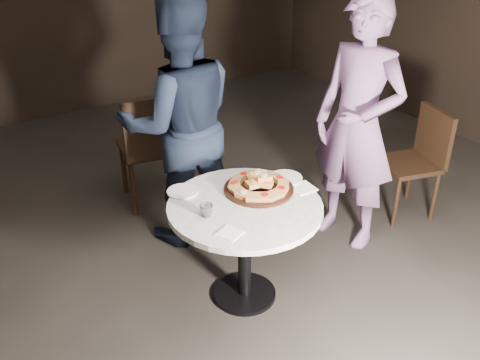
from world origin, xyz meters
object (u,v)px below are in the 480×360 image
object	(u,v)px
table	(245,222)
diner_navy	(180,124)
serving_board	(259,189)
focaccia_pile	(259,183)
water_glass	(206,211)
chair_far	(151,143)
chair_right	(419,155)
diner_teal	(358,125)

from	to	relation	value
table	diner_navy	distance (m)	0.86
serving_board	focaccia_pile	distance (m)	0.04
water_glass	table	bearing A→B (deg)	-2.64
water_glass	diner_navy	world-z (taller)	diner_navy
water_glass	diner_navy	xyz separation A→B (m)	(0.27, 0.79, 0.15)
table	serving_board	size ratio (longest dim) A/B	2.20
serving_board	focaccia_pile	size ratio (longest dim) A/B	1.12
chair_far	diner_navy	xyz separation A→B (m)	(0.02, -0.47, 0.31)
table	chair_right	size ratio (longest dim) A/B	1.10
water_glass	chair_far	size ratio (longest dim) A/B	0.08
chair_far	diner_teal	bearing A→B (deg)	142.11
chair_far	diner_teal	xyz separation A→B (m)	(0.97, -1.12, 0.31)
serving_board	water_glass	xyz separation A→B (m)	(-0.39, -0.07, 0.02)
chair_far	focaccia_pile	bearing A→B (deg)	108.21
diner_navy	diner_teal	bearing A→B (deg)	161.97
serving_board	focaccia_pile	xyz separation A→B (m)	(0.00, -0.00, 0.04)
chair_far	diner_navy	bearing A→B (deg)	103.54
chair_far	serving_board	bearing A→B (deg)	108.16
chair_right	diner_navy	size ratio (longest dim) A/B	0.48
focaccia_pile	diner_teal	xyz separation A→B (m)	(0.82, 0.07, 0.15)
water_glass	focaccia_pile	bearing A→B (deg)	10.68
table	chair_far	xyz separation A→B (m)	(0.01, 1.27, -0.00)
serving_board	chair_right	distance (m)	1.48
serving_board	diner_navy	distance (m)	0.75
focaccia_pile	chair_far	bearing A→B (deg)	96.96
table	chair_right	world-z (taller)	chair_right
serving_board	table	bearing A→B (deg)	-150.82
water_glass	chair_right	xyz separation A→B (m)	(1.86, 0.12, -0.22)
table	focaccia_pile	world-z (taller)	focaccia_pile
water_glass	diner_navy	distance (m)	0.85
chair_far	diner_teal	distance (m)	1.51
diner_navy	diner_teal	xyz separation A→B (m)	(0.95, -0.65, 0.00)
serving_board	chair_far	size ratio (longest dim) A/B	0.44
focaccia_pile	water_glass	world-z (taller)	focaccia_pile
chair_far	chair_right	size ratio (longest dim) A/B	1.13
focaccia_pile	water_glass	bearing A→B (deg)	-169.32
diner_teal	chair_far	bearing A→B (deg)	-153.00
focaccia_pile	water_glass	xyz separation A→B (m)	(-0.39, -0.07, -0.01)
serving_board	chair_far	distance (m)	1.20
water_glass	chair_right	bearing A→B (deg)	3.69
serving_board	water_glass	bearing A→B (deg)	-169.25
diner_teal	focaccia_pile	bearing A→B (deg)	-99.10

